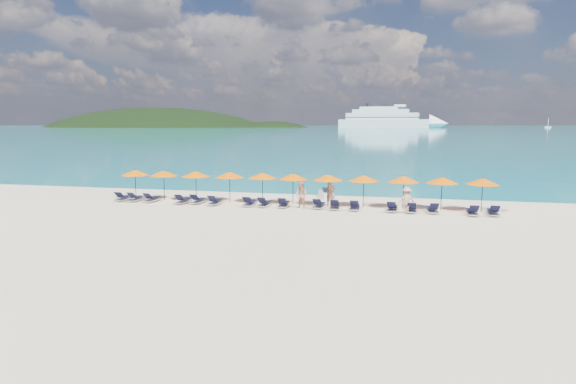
# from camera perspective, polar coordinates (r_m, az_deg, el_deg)

# --- Properties ---
(ground) EXTENTS (1400.00, 1400.00, 0.00)m
(ground) POSITION_cam_1_polar(r_m,az_deg,el_deg) (29.23, -1.33, -3.15)
(ground) COLOR beige
(sea) EXTENTS (1600.00, 1300.00, 0.01)m
(sea) POSITION_cam_1_polar(r_m,az_deg,el_deg) (687.82, 12.53, 7.55)
(sea) COLOR #1FA9B2
(sea) RESTS_ON ground
(headland_main) EXTENTS (374.00, 242.00, 126.50)m
(headland_main) POSITION_cam_1_polar(r_m,az_deg,el_deg) (646.98, -15.40, 4.05)
(headland_main) COLOR black
(headland_main) RESTS_ON ground
(headland_small) EXTENTS (162.00, 126.00, 85.50)m
(headland_small) POSITION_cam_1_polar(r_m,az_deg,el_deg) (609.76, -1.95, 4.38)
(headland_small) COLOR black
(headland_small) RESTS_ON ground
(cruise_ship) EXTENTS (127.16, 35.64, 34.98)m
(cruise_ship) POSITION_cam_1_polar(r_m,az_deg,el_deg) (582.76, 12.35, 8.36)
(cruise_ship) COLOR white
(cruise_ship) RESTS_ON ground
(sailboat_near) EXTENTS (6.21, 2.07, 11.39)m
(sailboat_near) POSITION_cam_1_polar(r_m,az_deg,el_deg) (611.88, 28.43, 6.81)
(sailboat_near) COLOR white
(sailboat_near) RESTS_ON ground
(jetski) EXTENTS (1.48, 2.24, 0.75)m
(jetski) POSITION_cam_1_polar(r_m,az_deg,el_deg) (37.10, 4.55, -0.26)
(jetski) COLOR silver
(jetski) RESTS_ON ground
(beachgoer_a) EXTENTS (0.77, 0.68, 1.78)m
(beachgoer_a) POSITION_cam_1_polar(r_m,az_deg,el_deg) (33.65, 5.09, -0.13)
(beachgoer_a) COLOR tan
(beachgoer_a) RESTS_ON ground
(beachgoer_b) EXTENTS (1.03, 0.85, 1.84)m
(beachgoer_b) POSITION_cam_1_polar(r_m,az_deg,el_deg) (32.36, 1.59, -0.39)
(beachgoer_b) COLOR tan
(beachgoer_b) RESTS_ON ground
(beachgoer_c) EXTENTS (1.19, 0.73, 1.72)m
(beachgoer_c) POSITION_cam_1_polar(r_m,az_deg,el_deg) (31.62, 13.85, -0.94)
(beachgoer_c) COLOR tan
(beachgoer_c) RESTS_ON ground
(umbrella_0) EXTENTS (2.10, 2.10, 2.28)m
(umbrella_0) POSITION_cam_1_polar(r_m,az_deg,el_deg) (38.22, -17.68, 2.21)
(umbrella_0) COLOR black
(umbrella_0) RESTS_ON ground
(umbrella_1) EXTENTS (2.10, 2.10, 2.28)m
(umbrella_1) POSITION_cam_1_polar(r_m,az_deg,el_deg) (37.07, -14.53, 2.16)
(umbrella_1) COLOR black
(umbrella_1) RESTS_ON ground
(umbrella_2) EXTENTS (2.10, 2.10, 2.28)m
(umbrella_2) POSITION_cam_1_polar(r_m,az_deg,el_deg) (36.05, -10.88, 2.11)
(umbrella_2) COLOR black
(umbrella_2) RESTS_ON ground
(umbrella_3) EXTENTS (2.10, 2.10, 2.28)m
(umbrella_3) POSITION_cam_1_polar(r_m,az_deg,el_deg) (35.16, -6.94, 2.05)
(umbrella_3) COLOR black
(umbrella_3) RESTS_ON ground
(umbrella_4) EXTENTS (2.10, 2.10, 2.28)m
(umbrella_4) POSITION_cam_1_polar(r_m,az_deg,el_deg) (34.41, -3.06, 1.96)
(umbrella_4) COLOR black
(umbrella_4) RESTS_ON ground
(umbrella_5) EXTENTS (2.10, 2.10, 2.28)m
(umbrella_5) POSITION_cam_1_polar(r_m,az_deg,el_deg) (33.78, 0.59, 1.86)
(umbrella_5) COLOR black
(umbrella_5) RESTS_ON ground
(umbrella_6) EXTENTS (2.10, 2.10, 2.28)m
(umbrella_6) POSITION_cam_1_polar(r_m,az_deg,el_deg) (33.25, 4.78, 1.73)
(umbrella_6) COLOR black
(umbrella_6) RESTS_ON ground
(umbrella_7) EXTENTS (2.10, 2.10, 2.28)m
(umbrella_7) POSITION_cam_1_polar(r_m,az_deg,el_deg) (33.09, 8.96, 1.62)
(umbrella_7) COLOR black
(umbrella_7) RESTS_ON ground
(umbrella_8) EXTENTS (2.10, 2.10, 2.28)m
(umbrella_8) POSITION_cam_1_polar(r_m,az_deg,el_deg) (33.04, 13.55, 1.49)
(umbrella_8) COLOR black
(umbrella_8) RESTS_ON ground
(umbrella_9) EXTENTS (2.10, 2.10, 2.28)m
(umbrella_9) POSITION_cam_1_polar(r_m,az_deg,el_deg) (33.16, 17.80, 1.34)
(umbrella_9) COLOR black
(umbrella_9) RESTS_ON ground
(umbrella_10) EXTENTS (2.10, 2.10, 2.28)m
(umbrella_10) POSITION_cam_1_polar(r_m,az_deg,el_deg) (33.34, 22.09, 1.17)
(umbrella_10) COLOR black
(umbrella_10) RESTS_ON ground
(lounger_0) EXTENTS (0.70, 1.73, 0.66)m
(lounger_0) POSITION_cam_1_polar(r_m,az_deg,el_deg) (37.80, -18.97, -0.64)
(lounger_0) COLOR silver
(lounger_0) RESTS_ON ground
(lounger_1) EXTENTS (0.68, 1.72, 0.66)m
(lounger_1) POSITION_cam_1_polar(r_m,az_deg,el_deg) (37.26, -17.58, -0.69)
(lounger_1) COLOR silver
(lounger_1) RESTS_ON ground
(lounger_2) EXTENTS (0.71, 1.73, 0.66)m
(lounger_2) POSITION_cam_1_polar(r_m,az_deg,el_deg) (36.60, -15.84, -0.78)
(lounger_2) COLOR silver
(lounger_2) RESTS_ON ground
(lounger_3) EXTENTS (0.70, 1.73, 0.66)m
(lounger_3) POSITION_cam_1_polar(r_m,az_deg,el_deg) (35.32, -12.36, -0.97)
(lounger_3) COLOR silver
(lounger_3) RESTS_ON ground
(lounger_4) EXTENTS (0.79, 1.75, 0.66)m
(lounger_4) POSITION_cam_1_polar(r_m,az_deg,el_deg) (35.14, -10.57, -0.97)
(lounger_4) COLOR silver
(lounger_4) RESTS_ON ground
(lounger_5) EXTENTS (0.63, 1.71, 0.66)m
(lounger_5) POSITION_cam_1_polar(r_m,az_deg,el_deg) (34.38, -8.65, -1.12)
(lounger_5) COLOR silver
(lounger_5) RESTS_ON ground
(lounger_6) EXTENTS (0.62, 1.70, 0.66)m
(lounger_6) POSITION_cam_1_polar(r_m,az_deg,el_deg) (33.59, -4.59, -1.27)
(lounger_6) COLOR silver
(lounger_6) RESTS_ON ground
(lounger_7) EXTENTS (0.70, 1.73, 0.66)m
(lounger_7) POSITION_cam_1_polar(r_m,az_deg,el_deg) (33.28, -2.81, -1.35)
(lounger_7) COLOR silver
(lounger_7) RESTS_ON ground
(lounger_8) EXTENTS (0.75, 1.74, 0.66)m
(lounger_8) POSITION_cam_1_polar(r_m,az_deg,el_deg) (32.98, -0.56, -1.43)
(lounger_8) COLOR silver
(lounger_8) RESTS_ON ground
(lounger_9) EXTENTS (0.76, 1.74, 0.66)m
(lounger_9) POSITION_cam_1_polar(r_m,az_deg,el_deg) (32.68, 3.69, -1.53)
(lounger_9) COLOR silver
(lounger_9) RESTS_ON ground
(lounger_10) EXTENTS (0.79, 1.75, 0.66)m
(lounger_10) POSITION_cam_1_polar(r_m,az_deg,el_deg) (32.39, 5.54, -1.64)
(lounger_10) COLOR silver
(lounger_10) RESTS_ON ground
(lounger_11) EXTENTS (0.65, 1.71, 0.66)m
(lounger_11) POSITION_cam_1_polar(r_m,az_deg,el_deg) (32.26, 7.92, -1.72)
(lounger_11) COLOR silver
(lounger_11) RESTS_ON ground
(lounger_12) EXTENTS (0.76, 1.74, 0.66)m
(lounger_12) POSITION_cam_1_polar(r_m,az_deg,el_deg) (32.16, 12.25, -1.86)
(lounger_12) COLOR silver
(lounger_12) RESTS_ON ground
(lounger_13) EXTENTS (0.64, 1.71, 0.66)m
(lounger_13) POSITION_cam_1_polar(r_m,az_deg,el_deg) (32.11, 14.43, -1.95)
(lounger_13) COLOR silver
(lounger_13) RESTS_ON ground
(lounger_14) EXTENTS (0.78, 1.75, 0.66)m
(lounger_14) POSITION_cam_1_polar(r_m,az_deg,el_deg) (32.31, 16.76, -1.98)
(lounger_14) COLOR silver
(lounger_14) RESTS_ON ground
(lounger_15) EXTENTS (0.66, 1.71, 0.66)m
(lounger_15) POSITION_cam_1_polar(r_m,az_deg,el_deg) (32.32, 21.00, -2.18)
(lounger_15) COLOR silver
(lounger_15) RESTS_ON ground
(lounger_16) EXTENTS (0.64, 1.71, 0.66)m
(lounger_16) POSITION_cam_1_polar(r_m,az_deg,el_deg) (32.72, 23.13, -2.17)
(lounger_16) COLOR silver
(lounger_16) RESTS_ON ground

